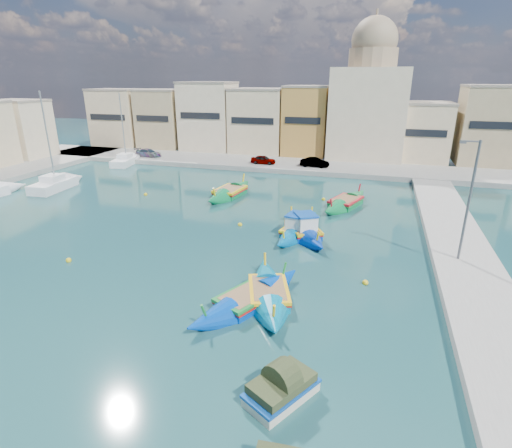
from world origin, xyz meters
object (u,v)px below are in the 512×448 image
at_px(luzzu_turquoise_cabin, 298,230).
at_px(luzzu_blue_south, 248,300).
at_px(quay_street_lamp, 468,201).
at_px(luzzu_blue_cabin, 303,231).
at_px(luzzu_cyan_mid, 346,203).
at_px(yacht_midnorth, 64,182).
at_px(tender_far, 282,389).
at_px(church_block, 369,100).
at_px(luzzu_green, 230,193).
at_px(yacht_north, 130,159).
at_px(luzzu_cyan_south, 269,295).

relative_size(luzzu_turquoise_cabin, luzzu_blue_south, 1.01).
distance_m(quay_street_lamp, luzzu_blue_cabin, 11.35).
height_order(luzzu_cyan_mid, yacht_midnorth, yacht_midnorth).
relative_size(luzzu_turquoise_cabin, yacht_midnorth, 0.78).
height_order(luzzu_blue_cabin, yacht_midnorth, yacht_midnorth).
xyz_separation_m(luzzu_turquoise_cabin, luzzu_cyan_mid, (2.86, 8.26, -0.05)).
bearing_deg(luzzu_turquoise_cabin, tender_far, -80.76).
relative_size(church_block, luzzu_green, 2.12).
bearing_deg(yacht_north, luzzu_cyan_south, -46.55).
relative_size(quay_street_lamp, luzzu_green, 0.89).
distance_m(luzzu_green, yacht_north, 22.92).
height_order(quay_street_lamp, luzzu_blue_cabin, quay_street_lamp).
bearing_deg(tender_far, luzzu_green, 114.52).
bearing_deg(luzzu_cyan_mid, quay_street_lamp, -53.69).
height_order(luzzu_blue_cabin, yacht_north, yacht_north).
relative_size(church_block, luzzu_blue_south, 2.27).
relative_size(church_block, quay_street_lamp, 2.39).
distance_m(quay_street_lamp, luzzu_blue_south, 14.65).
relative_size(luzzu_cyan_mid, luzzu_cyan_south, 1.10).
bearing_deg(luzzu_green, luzzu_blue_cabin, -43.06).
bearing_deg(yacht_midnorth, luzzu_cyan_mid, 3.15).
relative_size(church_block, luzzu_blue_cabin, 2.42).
bearing_deg(quay_street_lamp, yacht_north, 149.77).
bearing_deg(tender_far, luzzu_cyan_mid, 89.72).
xyz_separation_m(quay_street_lamp, luzzu_cyan_south, (-10.43, -7.50, -4.07)).
bearing_deg(church_block, quay_street_lamp, -77.65).
relative_size(luzzu_cyan_mid, tender_far, 2.79).
relative_size(quay_street_lamp, luzzu_blue_cabin, 1.01).
bearing_deg(luzzu_cyan_south, luzzu_cyan_mid, 82.28).
distance_m(luzzu_blue_cabin, luzzu_blue_south, 10.70).
bearing_deg(tender_far, church_block, 89.26).
bearing_deg(luzzu_cyan_mid, luzzu_green, 179.55).
xyz_separation_m(luzzu_blue_south, yacht_north, (-27.82, 31.15, 0.15)).
xyz_separation_m(quay_street_lamp, luzzu_cyan_mid, (-7.94, 10.81, -4.06)).
distance_m(quay_street_lamp, yacht_midnorth, 39.85).
xyz_separation_m(luzzu_turquoise_cabin, luzzu_cyan_south, (0.38, -10.05, -0.06)).
distance_m(luzzu_turquoise_cabin, luzzu_blue_cabin, 0.49).
bearing_deg(tender_far, luzzu_turquoise_cabin, 99.24).
relative_size(luzzu_blue_cabin, yacht_midnorth, 0.72).
xyz_separation_m(quay_street_lamp, yacht_midnorth, (-38.60, 9.12, -3.90)).
distance_m(quay_street_lamp, luzzu_cyan_south, 13.47).
xyz_separation_m(church_block, luzzu_blue_cabin, (-2.93, -31.68, -8.06)).
bearing_deg(luzzu_cyan_mid, luzzu_blue_cabin, -105.95).
xyz_separation_m(luzzu_cyan_south, tender_far, (2.36, -6.79, 0.17)).
bearing_deg(church_block, luzzu_cyan_mid, -91.23).
bearing_deg(luzzu_blue_south, luzzu_green, 113.16).
bearing_deg(yacht_north, yacht_midnorth, -87.72).
distance_m(luzzu_blue_cabin, luzzu_green, 12.57).
bearing_deg(luzzu_blue_cabin, luzzu_cyan_mid, 74.05).
height_order(luzzu_green, yacht_north, yacht_north).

